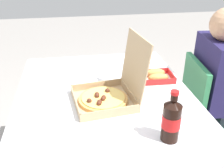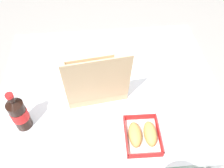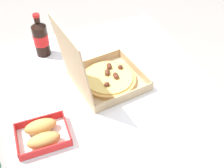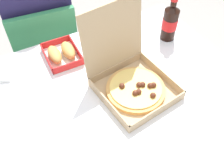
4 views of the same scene
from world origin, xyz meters
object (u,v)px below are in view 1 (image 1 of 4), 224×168
pizza_box_open (109,93)px  bread_side_box (157,76)px  paper_menu (43,153)px  napkin_pile (147,60)px  chair (208,111)px  diner_person (223,83)px  cola_bottle (171,120)px

pizza_box_open → bread_side_box: size_ratio=1.86×
paper_menu → napkin_pile: (-0.81, 0.65, 0.01)m
chair → napkin_pile: 0.53m
pizza_box_open → diner_person: bearing=103.9°
cola_bottle → diner_person: bearing=133.1°
cola_bottle → napkin_pile: bearing=170.0°
chair → bread_side_box: 0.48m
diner_person → napkin_pile: diner_person is taller
chair → pizza_box_open: size_ratio=2.30×
chair → diner_person: (0.01, 0.06, 0.21)m
chair → napkin_pile: chair is taller
napkin_pile → diner_person: bearing=54.3°
chair → napkin_pile: size_ratio=7.55×
napkin_pile → pizza_box_open: bearing=-35.5°
pizza_box_open → napkin_pile: size_ratio=3.29×
cola_bottle → paper_menu: cola_bottle is taller
pizza_box_open → paper_menu: 0.45m
pizza_box_open → napkin_pile: 0.59m
bread_side_box → cola_bottle: cola_bottle is taller
pizza_box_open → cola_bottle: size_ratio=1.61×
chair → bread_side_box: bearing=-90.1°
pizza_box_open → paper_menu: (0.33, -0.30, -0.05)m
chair → diner_person: diner_person is taller
bread_side_box → napkin_pile: bearing=174.3°
pizza_box_open → cola_bottle: 0.39m
chair → cola_bottle: bearing=-43.4°
chair → cola_bottle: (0.52, -0.49, 0.36)m
napkin_pile → paper_menu: bearing=-38.6°
cola_bottle → napkin_pile: 0.82m
cola_bottle → paper_menu: bearing=-89.8°
chair → cola_bottle: size_ratio=3.71×
bread_side_box → paper_menu: size_ratio=0.93×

